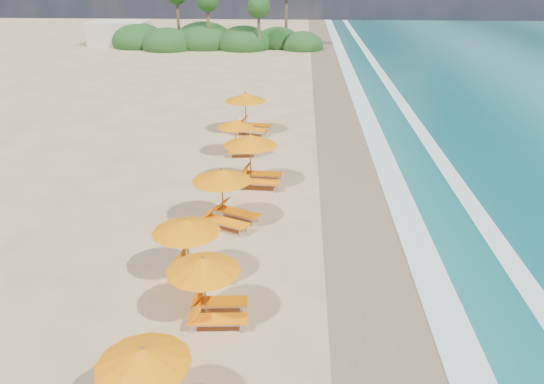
# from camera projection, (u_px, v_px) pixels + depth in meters

# --- Properties ---
(ground) EXTENTS (160.00, 160.00, 0.00)m
(ground) POSITION_uv_depth(u_px,v_px,m) (272.00, 219.00, 21.11)
(ground) COLOR #D5AF7D
(ground) RESTS_ON ground
(wet_sand) EXTENTS (4.00, 160.00, 0.01)m
(wet_sand) POSITION_uv_depth(u_px,v_px,m) (371.00, 221.00, 20.90)
(wet_sand) COLOR #8A7652
(wet_sand) RESTS_ON ground
(surf_foam) EXTENTS (4.00, 160.00, 0.01)m
(surf_foam) POSITION_uv_depth(u_px,v_px,m) (439.00, 223.00, 20.74)
(surf_foam) COLOR white
(surf_foam) RESTS_ON ground
(station_0) EXTENTS (2.51, 2.38, 2.13)m
(station_0) POSITION_uv_depth(u_px,v_px,m) (153.00, 380.00, 11.35)
(station_0) COLOR olive
(station_0) RESTS_ON ground
(station_1) EXTENTS (2.43, 2.28, 2.15)m
(station_1) POSITION_uv_depth(u_px,v_px,m) (210.00, 285.00, 14.67)
(station_1) COLOR olive
(station_1) RESTS_ON ground
(station_2) EXTENTS (2.69, 2.58, 2.24)m
(station_2) POSITION_uv_depth(u_px,v_px,m) (193.00, 245.00, 16.67)
(station_2) COLOR olive
(station_2) RESTS_ON ground
(station_3) EXTENTS (3.10, 3.08, 2.37)m
(station_3) POSITION_uv_depth(u_px,v_px,m) (226.00, 194.00, 20.15)
(station_3) COLOR olive
(station_3) RESTS_ON ground
(station_4) EXTENTS (2.84, 2.66, 2.53)m
(station_4) POSITION_uv_depth(u_px,v_px,m) (255.00, 157.00, 23.74)
(station_4) COLOR olive
(station_4) RESTS_ON ground
(station_5) EXTENTS (2.35, 2.23, 2.02)m
(station_5) POSITION_uv_depth(u_px,v_px,m) (238.00, 135.00, 27.67)
(station_5) COLOR olive
(station_5) RESTS_ON ground
(station_6) EXTENTS (3.12, 3.00, 2.54)m
(station_6) POSITION_uv_depth(u_px,v_px,m) (249.00, 110.00, 31.15)
(station_6) COLOR olive
(station_6) RESTS_ON ground
(treeline) EXTENTS (25.80, 8.80, 9.74)m
(treeline) POSITION_uv_depth(u_px,v_px,m) (212.00, 40.00, 62.77)
(treeline) COLOR #163D14
(treeline) RESTS_ON ground
(beach_building) EXTENTS (7.00, 5.00, 2.80)m
(beach_building) POSITION_uv_depth(u_px,v_px,m) (120.00, 33.00, 65.51)
(beach_building) COLOR beige
(beach_building) RESTS_ON ground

